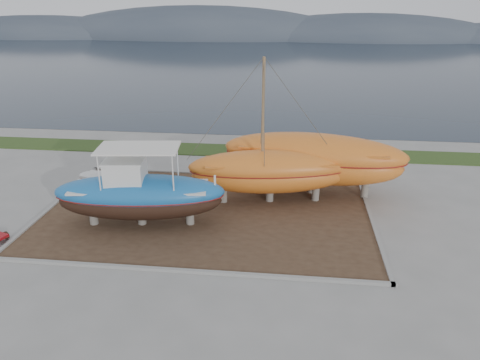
# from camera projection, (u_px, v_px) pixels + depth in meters

# --- Properties ---
(ground) EXTENTS (140.00, 140.00, 0.00)m
(ground) POSITION_uv_depth(u_px,v_px,m) (193.00, 249.00, 22.74)
(ground) COLOR gray
(ground) RESTS_ON ground
(dirt_patch) EXTENTS (18.00, 12.00, 0.06)m
(dirt_patch) POSITION_uv_depth(u_px,v_px,m) (207.00, 213.00, 26.42)
(dirt_patch) COLOR #422D1E
(dirt_patch) RESTS_ON ground
(curb_frame) EXTENTS (18.60, 12.60, 0.15)m
(curb_frame) POSITION_uv_depth(u_px,v_px,m) (207.00, 212.00, 26.40)
(curb_frame) COLOR gray
(curb_frame) RESTS_ON ground
(grass_strip) EXTENTS (44.00, 3.00, 0.08)m
(grass_strip) POSITION_uv_depth(u_px,v_px,m) (233.00, 151.00, 37.05)
(grass_strip) COLOR #284219
(grass_strip) RESTS_ON ground
(sea) EXTENTS (260.00, 100.00, 0.04)m
(sea) POSITION_uv_depth(u_px,v_px,m) (270.00, 62.00, 87.43)
(sea) COLOR #17222F
(sea) RESTS_ON ground
(mountain_ridge) EXTENTS (200.00, 36.00, 20.00)m
(mountain_ridge) POSITION_uv_depth(u_px,v_px,m) (280.00, 38.00, 138.26)
(mountain_ridge) COLOR #333D49
(mountain_ridge) RESTS_ON ground
(blue_caique) EXTENTS (9.20, 3.82, 4.30)m
(blue_caique) POSITION_uv_depth(u_px,v_px,m) (139.00, 187.00, 24.33)
(blue_caique) COLOR #1C68B0
(blue_caique) RESTS_ON dirt_patch
(white_dinghy) EXTENTS (4.37, 2.42, 1.24)m
(white_dinghy) POSITION_uv_depth(u_px,v_px,m) (109.00, 183.00, 28.95)
(white_dinghy) COLOR silver
(white_dinghy) RESTS_ON dirt_patch
(orange_sailboat) EXTENTS (9.87, 4.30, 8.39)m
(orange_sailboat) POSITION_uv_depth(u_px,v_px,m) (271.00, 133.00, 26.38)
(orange_sailboat) COLOR orange
(orange_sailboat) RESTS_ON dirt_patch
(orange_bare_hull) EXTENTS (11.43, 4.78, 3.63)m
(orange_bare_hull) POSITION_uv_depth(u_px,v_px,m) (313.00, 165.00, 28.49)
(orange_bare_hull) COLOR orange
(orange_bare_hull) RESTS_ON dirt_patch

